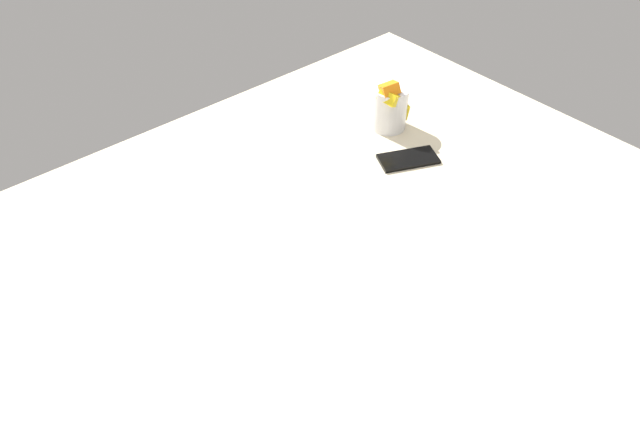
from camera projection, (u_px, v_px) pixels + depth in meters
The scene contains 3 objects.
bed_mattress at pixel (320, 329), 111.02cm from camera, with size 180.00×140.00×18.00cm, color beige.
snack_cup at pixel (390, 107), 142.65cm from camera, with size 9.02×9.00×14.06cm.
cell_phone at pixel (408, 159), 135.89cm from camera, with size 6.80×14.00×0.80cm, color black.
Camera 1 is at (43.26, 50.55, 100.70)cm, focal length 32.02 mm.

